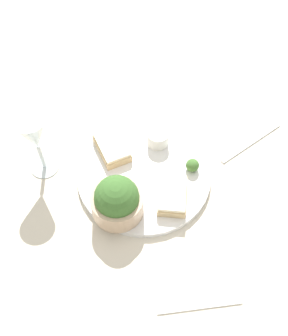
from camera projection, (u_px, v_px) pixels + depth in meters
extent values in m
plane|color=beige|center=(144.00, 177.00, 0.89)|extent=(4.00, 4.00, 0.00)
cylinder|color=white|center=(144.00, 175.00, 0.89)|extent=(0.28, 0.28, 0.01)
cylinder|color=tan|center=(117.00, 204.00, 0.81)|extent=(0.10, 0.10, 0.05)
sphere|color=#3D6B2D|center=(117.00, 198.00, 0.79)|extent=(0.09, 0.09, 0.09)
cylinder|color=white|center=(158.00, 138.00, 0.91)|extent=(0.05, 0.05, 0.03)
cylinder|color=beige|center=(158.00, 134.00, 0.90)|extent=(0.04, 0.04, 0.01)
cube|color=#D1B27F|center=(112.00, 148.00, 0.91)|extent=(0.10, 0.08, 0.02)
cube|color=#F4E5C1|center=(112.00, 145.00, 0.89)|extent=(0.10, 0.08, 0.01)
cube|color=#D1B27F|center=(172.00, 196.00, 0.84)|extent=(0.10, 0.07, 0.02)
cube|color=#F4E5C1|center=(173.00, 193.00, 0.83)|extent=(0.09, 0.07, 0.01)
cylinder|color=silver|center=(45.00, 166.00, 0.91)|extent=(0.06, 0.06, 0.01)
cylinder|color=silver|center=(41.00, 156.00, 0.87)|extent=(0.01, 0.01, 0.07)
cone|color=silver|center=(33.00, 133.00, 0.81)|extent=(0.07, 0.07, 0.09)
sphere|color=#477533|center=(193.00, 167.00, 0.87)|extent=(0.03, 0.03, 0.03)
cube|color=white|center=(193.00, 274.00, 0.78)|extent=(0.13, 0.16, 0.01)
cube|color=silver|center=(251.00, 143.00, 0.94)|extent=(0.10, 0.15, 0.01)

